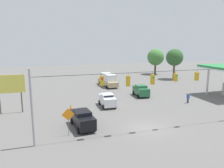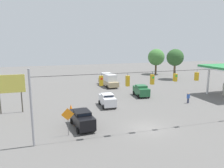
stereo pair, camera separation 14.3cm
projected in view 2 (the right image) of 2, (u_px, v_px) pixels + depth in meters
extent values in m
plane|color=#605E5B|center=(147.00, 128.00, 23.76)|extent=(140.00, 140.00, 0.00)
cylinder|color=#939399|center=(31.00, 109.00, 19.03)|extent=(0.20, 0.20, 7.02)
cylinder|color=black|center=(152.00, 72.00, 21.90)|extent=(23.28, 0.04, 0.04)
cube|color=gold|center=(197.00, 76.00, 23.59)|extent=(0.32, 0.36, 0.89)
cylinder|color=black|center=(197.00, 71.00, 23.48)|extent=(0.03, 0.03, 0.27)
cylinder|color=orange|center=(198.00, 75.00, 23.38)|extent=(0.20, 0.02, 0.20)
cube|color=gold|center=(175.00, 78.00, 22.81)|extent=(0.32, 0.36, 0.80)
cylinder|color=black|center=(175.00, 72.00, 22.71)|extent=(0.03, 0.03, 0.31)
cylinder|color=green|center=(176.00, 76.00, 22.60)|extent=(0.20, 0.02, 0.20)
cube|color=gold|center=(152.00, 80.00, 22.05)|extent=(0.32, 0.36, 1.00)
cylinder|color=black|center=(152.00, 73.00, 21.93)|extent=(0.03, 0.03, 0.29)
cylinder|color=green|center=(153.00, 78.00, 21.83)|extent=(0.20, 0.02, 0.20)
cube|color=gold|center=(128.00, 81.00, 21.27)|extent=(0.32, 0.36, 1.03)
cylinder|color=black|center=(128.00, 74.00, 21.15)|extent=(0.03, 0.03, 0.29)
cylinder|color=orange|center=(128.00, 79.00, 21.05)|extent=(0.20, 0.02, 0.20)
cube|color=gold|center=(101.00, 81.00, 20.46)|extent=(0.32, 0.36, 0.93)
cylinder|color=black|center=(101.00, 75.00, 20.36)|extent=(0.03, 0.03, 0.17)
cylinder|color=red|center=(102.00, 79.00, 20.25)|extent=(0.20, 0.02, 0.20)
cube|color=#236038|center=(141.00, 91.00, 37.65)|extent=(2.14, 4.05, 1.26)
cube|color=#236038|center=(141.00, 86.00, 37.50)|extent=(1.81, 1.86, 0.36)
cube|color=black|center=(140.00, 85.00, 38.34)|extent=(1.45, 0.14, 0.25)
cylinder|color=black|center=(143.00, 92.00, 39.18)|extent=(0.27, 0.66, 0.64)
cylinder|color=black|center=(134.00, 93.00, 38.80)|extent=(0.27, 0.66, 0.64)
cylinder|color=black|center=(149.00, 96.00, 36.74)|extent=(0.27, 0.66, 0.64)
cylinder|color=black|center=(139.00, 96.00, 36.36)|extent=(0.27, 0.66, 0.64)
cube|color=silver|center=(107.00, 100.00, 31.68)|extent=(1.85, 3.93, 1.18)
cube|color=silver|center=(107.00, 95.00, 31.54)|extent=(1.65, 1.75, 0.36)
cube|color=black|center=(109.00, 96.00, 30.72)|extent=(1.40, 0.06, 0.25)
cylinder|color=black|center=(104.00, 107.00, 30.37)|extent=(0.24, 0.65, 0.64)
cylinder|color=black|center=(116.00, 106.00, 30.83)|extent=(0.24, 0.65, 0.64)
cylinder|color=black|center=(100.00, 102.00, 32.76)|extent=(0.24, 0.65, 0.64)
cylinder|color=black|center=(111.00, 101.00, 33.22)|extent=(0.24, 0.65, 0.64)
cube|color=tan|center=(108.00, 82.00, 46.51)|extent=(2.56, 7.49, 1.00)
cube|color=silver|center=(109.00, 77.00, 45.95)|extent=(2.23, 4.83, 1.36)
cube|color=black|center=(105.00, 75.00, 48.12)|extent=(1.68, 0.13, 0.95)
cylinder|color=black|center=(109.00, 82.00, 49.17)|extent=(0.26, 0.65, 0.64)
cylinder|color=black|center=(100.00, 83.00, 48.43)|extent=(0.26, 0.65, 0.64)
cylinder|color=black|center=(117.00, 86.00, 44.77)|extent=(0.26, 0.65, 0.64)
cylinder|color=black|center=(107.00, 87.00, 44.04)|extent=(0.26, 0.65, 0.64)
cube|color=black|center=(82.00, 119.00, 23.81)|extent=(2.18, 4.65, 1.23)
cube|color=black|center=(82.00, 112.00, 23.66)|extent=(1.79, 2.13, 0.36)
cube|color=black|center=(85.00, 115.00, 22.75)|extent=(1.39, 0.16, 0.25)
cylinder|color=black|center=(78.00, 131.00, 22.27)|extent=(0.28, 0.66, 0.64)
cylinder|color=black|center=(94.00, 128.00, 22.94)|extent=(0.28, 0.66, 0.64)
cylinder|color=black|center=(72.00, 121.00, 24.92)|extent=(0.28, 0.66, 0.64)
cylinder|color=black|center=(86.00, 119.00, 25.58)|extent=(0.28, 0.66, 0.64)
cone|color=orange|center=(76.00, 122.00, 24.48)|extent=(0.40, 0.40, 0.71)
cone|color=orange|center=(74.00, 117.00, 26.28)|extent=(0.40, 0.40, 0.71)
cone|color=orange|center=(73.00, 111.00, 28.42)|extent=(0.40, 0.40, 0.71)
cone|color=orange|center=(71.00, 107.00, 30.34)|extent=(0.40, 0.40, 0.71)
cylinder|color=silver|center=(208.00, 80.00, 38.97)|extent=(0.36, 0.36, 4.94)
cylinder|color=#4C473D|center=(22.00, 102.00, 29.00)|extent=(0.16, 0.16, 2.73)
cylinder|color=#4C473D|center=(0.00, 104.00, 28.23)|extent=(0.16, 0.16, 2.73)
cube|color=#D8CC4C|center=(9.00, 84.00, 28.13)|extent=(3.77, 0.12, 2.37)
cylinder|color=slate|center=(68.00, 127.00, 21.75)|extent=(0.06, 0.06, 1.80)
cube|color=orange|center=(68.00, 114.00, 21.50)|extent=(1.27, 0.04, 1.27)
cylinder|color=#2D334C|center=(188.00, 101.00, 33.45)|extent=(0.28, 0.28, 0.76)
cube|color=#3359B2|center=(188.00, 96.00, 33.32)|extent=(0.40, 0.24, 0.60)
sphere|color=tan|center=(188.00, 94.00, 33.24)|extent=(0.24, 0.24, 0.24)
cylinder|color=brown|center=(174.00, 71.00, 54.90)|extent=(0.50, 0.50, 4.31)
sphere|color=#2D5628|center=(175.00, 57.00, 54.27)|extent=(4.21, 4.21, 4.21)
cylinder|color=#4C3823|center=(156.00, 68.00, 63.44)|extent=(0.51, 0.51, 3.66)
sphere|color=#427A38|center=(156.00, 57.00, 62.85)|extent=(4.75, 4.75, 4.75)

